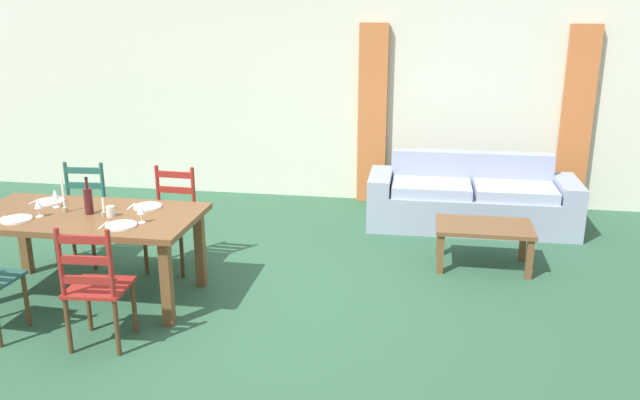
{
  "coord_description": "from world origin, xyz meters",
  "views": [
    {
      "loc": [
        1.53,
        -4.82,
        2.44
      ],
      "look_at": [
        0.63,
        0.64,
        0.75
      ],
      "focal_mm": 36.59,
      "sensor_mm": 36.0,
      "label": 1
    }
  ],
  "objects_px": {
    "dining_table": "(85,224)",
    "coffee_cup_primary": "(110,211)",
    "wine_glass_near_left": "(38,204)",
    "dining_chair_near_right": "(96,287)",
    "couch": "(471,200)",
    "wine_bottle": "(88,200)",
    "coffee_table": "(484,231)",
    "dining_chair_far_right": "(172,219)",
    "dining_chair_far_left": "(83,214)",
    "wine_glass_far_left": "(55,195)",
    "wine_glass_near_right": "(141,210)"
  },
  "relations": [
    {
      "from": "dining_chair_near_right",
      "to": "dining_chair_far_left",
      "type": "bearing_deg",
      "value": 121.52
    },
    {
      "from": "wine_bottle",
      "to": "wine_glass_near_right",
      "type": "distance_m",
      "value": 0.54
    },
    {
      "from": "dining_chair_far_right",
      "to": "wine_bottle",
      "type": "relative_size",
      "value": 3.04
    },
    {
      "from": "dining_chair_near_right",
      "to": "wine_glass_near_left",
      "type": "height_order",
      "value": "dining_chair_near_right"
    },
    {
      "from": "coffee_cup_primary",
      "to": "wine_glass_near_left",
      "type": "bearing_deg",
      "value": -170.21
    },
    {
      "from": "wine_glass_near_right",
      "to": "coffee_table",
      "type": "bearing_deg",
      "value": 26.27
    },
    {
      "from": "dining_table",
      "to": "coffee_table",
      "type": "distance_m",
      "value": 3.59
    },
    {
      "from": "dining_chair_near_right",
      "to": "couch",
      "type": "xyz_separation_m",
      "value": [
        2.82,
        3.23,
        -0.19
      ]
    },
    {
      "from": "dining_chair_far_left",
      "to": "wine_glass_far_left",
      "type": "bearing_deg",
      "value": -77.69
    },
    {
      "from": "dining_chair_near_right",
      "to": "dining_table",
      "type": "bearing_deg",
      "value": 121.74
    },
    {
      "from": "dining_chair_near_right",
      "to": "wine_glass_near_right",
      "type": "height_order",
      "value": "dining_chair_near_right"
    },
    {
      "from": "coffee_table",
      "to": "dining_chair_far_left",
      "type": "bearing_deg",
      "value": -172.87
    },
    {
      "from": "dining_chair_far_right",
      "to": "wine_bottle",
      "type": "height_order",
      "value": "wine_bottle"
    },
    {
      "from": "dining_chair_near_right",
      "to": "wine_bottle",
      "type": "xyz_separation_m",
      "value": [
        -0.44,
        0.79,
        0.39
      ]
    },
    {
      "from": "dining_chair_far_right",
      "to": "wine_glass_near_right",
      "type": "distance_m",
      "value": 0.98
    },
    {
      "from": "coffee_table",
      "to": "wine_glass_near_left",
      "type": "bearing_deg",
      "value": -159.59
    },
    {
      "from": "dining_chair_far_left",
      "to": "couch",
      "type": "xyz_separation_m",
      "value": [
        3.77,
        1.69,
        -0.19
      ]
    },
    {
      "from": "dining_chair_near_right",
      "to": "wine_glass_far_left",
      "type": "distance_m",
      "value": 1.27
    },
    {
      "from": "wine_glass_near_right",
      "to": "coffee_cup_primary",
      "type": "bearing_deg",
      "value": 161.41
    },
    {
      "from": "wine_glass_near_left",
      "to": "couch",
      "type": "relative_size",
      "value": 0.07
    },
    {
      "from": "dining_table",
      "to": "coffee_cup_primary",
      "type": "distance_m",
      "value": 0.29
    },
    {
      "from": "dining_chair_far_left",
      "to": "wine_bottle",
      "type": "distance_m",
      "value": 0.99
    },
    {
      "from": "dining_chair_far_left",
      "to": "couch",
      "type": "height_order",
      "value": "dining_chair_far_left"
    },
    {
      "from": "dining_table",
      "to": "wine_glass_near_right",
      "type": "height_order",
      "value": "wine_glass_near_right"
    },
    {
      "from": "wine_glass_near_left",
      "to": "coffee_cup_primary",
      "type": "height_order",
      "value": "wine_glass_near_left"
    },
    {
      "from": "dining_table",
      "to": "couch",
      "type": "relative_size",
      "value": 0.83
    },
    {
      "from": "wine_glass_near_left",
      "to": "coffee_table",
      "type": "relative_size",
      "value": 0.18
    },
    {
      "from": "wine_bottle",
      "to": "wine_glass_near_left",
      "type": "height_order",
      "value": "wine_bottle"
    },
    {
      "from": "dining_chair_near_right",
      "to": "wine_glass_near_right",
      "type": "xyz_separation_m",
      "value": [
        0.09,
        0.64,
        0.38
      ]
    },
    {
      "from": "wine_bottle",
      "to": "wine_glass_near_right",
      "type": "xyz_separation_m",
      "value": [
        0.52,
        -0.15,
        -0.01
      ]
    },
    {
      "from": "dining_chair_far_left",
      "to": "coffee_cup_primary",
      "type": "height_order",
      "value": "dining_chair_far_left"
    },
    {
      "from": "dining_chair_near_right",
      "to": "couch",
      "type": "height_order",
      "value": "dining_chair_near_right"
    },
    {
      "from": "dining_table",
      "to": "couch",
      "type": "xyz_separation_m",
      "value": [
        3.31,
        2.45,
        -0.37
      ]
    },
    {
      "from": "dining_chair_far_left",
      "to": "dining_table",
      "type": "bearing_deg",
      "value": -58.71
    },
    {
      "from": "dining_chair_near_right",
      "to": "wine_bottle",
      "type": "relative_size",
      "value": 3.04
    },
    {
      "from": "wine_glass_far_left",
      "to": "couch",
      "type": "height_order",
      "value": "wine_glass_far_left"
    },
    {
      "from": "couch",
      "to": "coffee_table",
      "type": "distance_m",
      "value": 1.22
    },
    {
      "from": "dining_chair_far_right",
      "to": "wine_glass_near_right",
      "type": "height_order",
      "value": "dining_chair_far_right"
    },
    {
      "from": "wine_glass_near_left",
      "to": "wine_glass_near_right",
      "type": "height_order",
      "value": "same"
    },
    {
      "from": "wine_glass_near_right",
      "to": "coffee_table",
      "type": "relative_size",
      "value": 0.18
    },
    {
      "from": "dining_table",
      "to": "wine_bottle",
      "type": "distance_m",
      "value": 0.21
    },
    {
      "from": "dining_chair_near_right",
      "to": "coffee_cup_primary",
      "type": "height_order",
      "value": "dining_chair_near_right"
    },
    {
      "from": "dining_table",
      "to": "wine_bottle",
      "type": "height_order",
      "value": "wine_bottle"
    },
    {
      "from": "dining_chair_near_right",
      "to": "dining_chair_far_right",
      "type": "height_order",
      "value": "same"
    },
    {
      "from": "dining_table",
      "to": "dining_chair_near_right",
      "type": "height_order",
      "value": "dining_chair_near_right"
    },
    {
      "from": "wine_glass_far_left",
      "to": "dining_chair_near_right",
      "type": "bearing_deg",
      "value": -48.35
    },
    {
      "from": "dining_chair_far_left",
      "to": "coffee_table",
      "type": "relative_size",
      "value": 1.07
    },
    {
      "from": "dining_chair_near_right",
      "to": "dining_chair_far_right",
      "type": "relative_size",
      "value": 1.0
    },
    {
      "from": "couch",
      "to": "wine_glass_near_left",
      "type": "bearing_deg",
      "value": -144.52
    },
    {
      "from": "dining_table",
      "to": "coffee_table",
      "type": "xyz_separation_m",
      "value": [
        3.36,
        1.24,
        -0.31
      ]
    }
  ]
}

